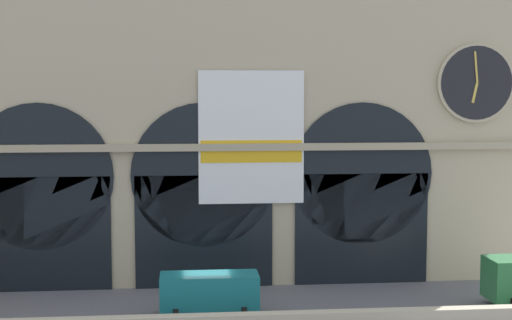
% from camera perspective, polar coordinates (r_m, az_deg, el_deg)
% --- Properties ---
extents(ground_plane, '(200.00, 200.00, 0.00)m').
position_cam_1_polar(ground_plane, '(40.64, -3.85, -11.58)').
color(ground_plane, slate).
extents(station_building, '(40.76, 5.60, 22.29)m').
position_cam_1_polar(station_building, '(46.58, -4.15, 4.03)').
color(station_building, '#BCAD8C').
rests_on(station_building, ground).
extents(van_center, '(5.20, 2.48, 2.20)m').
position_cam_1_polar(van_center, '(39.49, -3.64, -10.20)').
color(van_center, '#19727A').
rests_on(van_center, ground).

